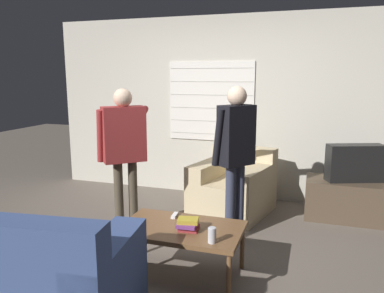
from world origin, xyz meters
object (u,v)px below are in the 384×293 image
object	(u,v)px
armchair_beige	(234,187)
spare_remote	(175,215)
soda_can	(212,235)
coffee_table	(181,231)
person_right_standing	(235,146)
person_left_standing	(124,142)
couch_blue	(6,282)
tv	(355,163)
book_stack	(188,225)

from	to	relation	value
armchair_beige	spare_remote	distance (m)	1.51
soda_can	coffee_table	bearing A→B (deg)	146.68
person_right_standing	soda_can	xyz separation A→B (m)	(0.05, -1.09, -0.51)
spare_remote	person_left_standing	bearing A→B (deg)	141.42
person_left_standing	couch_blue	bearing A→B (deg)	-130.44
coffee_table	person_left_standing	world-z (taller)	person_left_standing
armchair_beige	spare_remote	bearing A→B (deg)	94.72
couch_blue	person_left_standing	bearing A→B (deg)	83.65
tv	soda_can	bearing A→B (deg)	39.74
coffee_table	person_right_standing	bearing A→B (deg)	72.00
person_left_standing	soda_can	distance (m)	1.64
book_stack	soda_can	world-z (taller)	soda_can
person_left_standing	person_right_standing	bearing A→B (deg)	-34.08
book_stack	soda_can	xyz separation A→B (m)	(0.25, -0.17, 0.01)
coffee_table	armchair_beige	bearing A→B (deg)	86.38
book_stack	spare_remote	world-z (taller)	book_stack
soda_can	book_stack	bearing A→B (deg)	146.25
person_right_standing	coffee_table	bearing A→B (deg)	-161.24
spare_remote	armchair_beige	bearing A→B (deg)	75.43
armchair_beige	book_stack	world-z (taller)	armchair_beige
person_left_standing	armchair_beige	bearing A→B (deg)	2.23
tv	person_right_standing	size ratio (longest dim) A/B	0.42
tv	person_right_standing	distance (m)	1.63
couch_blue	spare_remote	distance (m)	1.46
couch_blue	soda_can	size ratio (longest dim) A/B	14.14
soda_can	spare_remote	world-z (taller)	soda_can
person_right_standing	couch_blue	bearing A→B (deg)	-174.76
coffee_table	person_right_standing	distance (m)	1.10
spare_remote	couch_blue	bearing A→B (deg)	-126.24
soda_can	spare_remote	bearing A→B (deg)	138.08
tv	person_right_standing	bearing A→B (deg)	18.30
book_stack	soda_can	size ratio (longest dim) A/B	1.54
person_left_standing	soda_can	xyz separation A→B (m)	(1.25, -0.94, -0.50)
coffee_table	book_stack	size ratio (longest dim) A/B	5.41
coffee_table	couch_blue	bearing A→B (deg)	-130.45
couch_blue	armchair_beige	bearing A→B (deg)	62.76
tv	spare_remote	xyz separation A→B (m)	(-1.67, -1.67, -0.25)
person_left_standing	book_stack	bearing A→B (deg)	-78.86
tv	soda_can	size ratio (longest dim) A/B	5.44
couch_blue	tv	xyz separation A→B (m)	(2.42, 2.92, 0.35)
couch_blue	book_stack	world-z (taller)	couch_blue
person_right_standing	person_left_standing	bearing A→B (deg)	133.94
tv	person_right_standing	xyz separation A→B (m)	(-1.25, -1.00, 0.31)
soda_can	armchair_beige	bearing A→B (deg)	96.77
person_left_standing	spare_remote	size ratio (longest dim) A/B	12.00
person_right_standing	soda_can	distance (m)	1.20
person_left_standing	spare_remote	xyz separation A→B (m)	(0.78, -0.51, -0.56)
person_left_standing	coffee_table	bearing A→B (deg)	-79.32
person_right_standing	armchair_beige	bearing A→B (deg)	48.83
couch_blue	spare_remote	world-z (taller)	couch_blue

